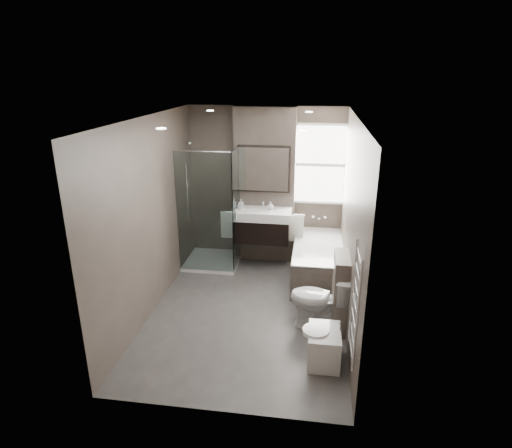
% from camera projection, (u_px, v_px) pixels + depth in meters
% --- Properties ---
extents(room, '(2.70, 3.90, 2.70)m').
position_uv_depth(room, '(248.00, 221.00, 5.49)').
color(room, '#4A4644').
rests_on(room, ground).
extents(vanity_pier, '(1.00, 0.25, 2.60)m').
position_uv_depth(vanity_pier, '(265.00, 186.00, 7.15)').
color(vanity_pier, '#50473F').
rests_on(vanity_pier, ground).
extents(vanity, '(0.95, 0.47, 0.66)m').
position_uv_depth(vanity, '(262.00, 225.00, 7.01)').
color(vanity, black).
rests_on(vanity, vanity_pier).
extents(mirror_cabinet, '(0.86, 0.08, 0.76)m').
position_uv_depth(mirror_cabinet, '(264.00, 169.00, 6.88)').
color(mirror_cabinet, black).
rests_on(mirror_cabinet, vanity_pier).
extents(towel_left, '(0.24, 0.06, 0.44)m').
position_uv_depth(towel_left, '(228.00, 225.00, 7.07)').
color(towel_left, silver).
rests_on(towel_left, vanity_pier).
extents(towel_right, '(0.24, 0.06, 0.44)m').
position_uv_depth(towel_right, '(296.00, 228.00, 6.92)').
color(towel_right, silver).
rests_on(towel_right, vanity_pier).
extents(shower_enclosure, '(0.90, 0.90, 2.00)m').
position_uv_depth(shower_enclosure, '(217.00, 238.00, 7.12)').
color(shower_enclosure, white).
rests_on(shower_enclosure, ground).
extents(bathtub, '(0.75, 1.60, 0.57)m').
position_uv_depth(bathtub, '(317.00, 260.00, 6.73)').
color(bathtub, '#50473F').
rests_on(bathtub, ground).
extents(window, '(0.98, 0.06, 1.33)m').
position_uv_depth(window, '(320.00, 165.00, 6.99)').
color(window, white).
rests_on(window, room).
extents(toilet, '(0.85, 0.58, 0.79)m').
position_uv_depth(toilet, '(320.00, 300.00, 5.40)').
color(toilet, white).
rests_on(toilet, ground).
extents(cistern_box, '(0.19, 0.55, 1.00)m').
position_uv_depth(cistern_box, '(340.00, 292.00, 5.37)').
color(cistern_box, '#50473F').
rests_on(cistern_box, ground).
extents(bidet, '(0.43, 0.49, 0.52)m').
position_uv_depth(bidet, '(323.00, 346.00, 4.81)').
color(bidet, white).
rests_on(bidet, ground).
extents(towel_radiator, '(0.03, 0.49, 1.10)m').
position_uv_depth(towel_radiator, '(355.00, 304.00, 3.90)').
color(towel_radiator, silver).
rests_on(towel_radiator, room).
extents(soap_bottle_a, '(0.08, 0.08, 0.17)m').
position_uv_depth(soap_bottle_a, '(241.00, 204.00, 6.92)').
color(soap_bottle_a, white).
rests_on(soap_bottle_a, vanity).
extents(soap_bottle_b, '(0.10, 0.10, 0.13)m').
position_uv_depth(soap_bottle_b, '(271.00, 206.00, 6.91)').
color(soap_bottle_b, white).
rests_on(soap_bottle_b, vanity).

